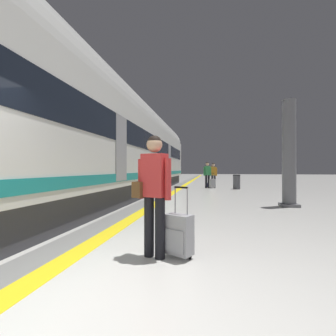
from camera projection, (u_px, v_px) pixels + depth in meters
The scene contains 12 objects.
ground_plane at pixel (53, 309), 2.20m from camera, with size 120.00×120.00×0.00m, color silver.
safety_line_strip at pixel (170, 194), 12.16m from camera, with size 0.36×80.00×0.01m, color yellow.
tactile_edge_band at pixel (163, 194), 12.22m from camera, with size 0.71×80.00×0.01m, color slate.
high_speed_train at pixel (123, 144), 11.88m from camera, with size 2.94×26.68×4.97m.
traveller_foreground at pixel (153, 187), 3.51m from camera, with size 0.58×0.35×1.74m.
rolling_suitcase_foreground at pixel (179, 234), 3.46m from camera, with size 0.44×0.37×1.01m.
passenger_near at pixel (213, 173), 16.76m from camera, with size 0.51×0.27×1.68m.
duffel_bag_near at pixel (209, 185), 16.70m from camera, with size 0.44×0.26×0.36m.
passenger_mid at pixel (207, 173), 16.26m from camera, with size 0.51×0.32×1.72m.
suitcase_mid at pixel (212, 183), 16.05m from camera, with size 0.44×0.38×1.00m.
platform_pillar at pixel (289, 155), 8.25m from camera, with size 0.56×0.56×3.60m.
waste_bin at pixel (237, 182), 15.39m from camera, with size 0.46×0.46×0.91m.
Camera 1 is at (1.40, -2.00, 1.26)m, focal length 26.21 mm.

